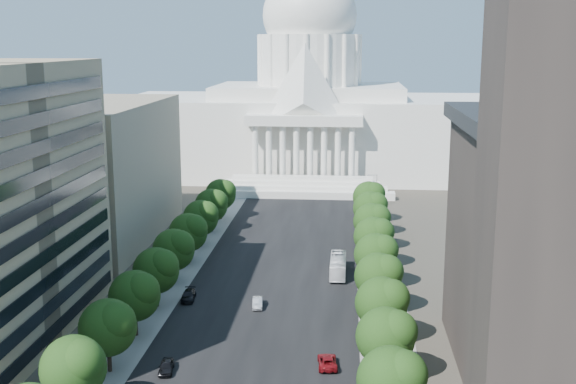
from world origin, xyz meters
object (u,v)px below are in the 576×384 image
(car_dark_a, at_px, (166,367))
(car_red, at_px, (327,362))
(car_silver, at_px, (257,303))
(car_dark_b, at_px, (188,296))
(city_bus, at_px, (338,266))

(car_dark_a, bearing_deg, car_red, 1.64)
(car_silver, xyz_separation_m, car_dark_b, (-12.00, 2.28, 0.01))
(car_silver, bearing_deg, car_red, -66.76)
(car_dark_a, bearing_deg, city_bus, 55.49)
(car_dark_b, bearing_deg, car_silver, -15.82)
(car_dark_a, relative_size, car_dark_b, 0.85)
(car_dark_a, height_order, car_red, car_dark_a)
(car_red, relative_size, car_dark_b, 1.02)
(car_silver, distance_m, car_red, 24.46)
(car_dark_a, bearing_deg, car_dark_b, 88.92)
(car_dark_b, bearing_deg, city_bus, 27.52)
(car_dark_a, height_order, city_bus, city_bus)
(car_dark_a, distance_m, city_bus, 48.09)
(car_dark_a, xyz_separation_m, car_dark_b, (-2.99, 26.89, 0.00))
(car_red, bearing_deg, car_silver, -65.59)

